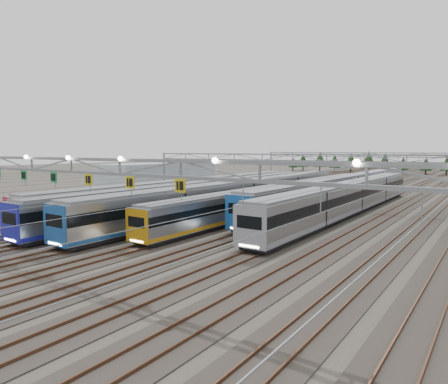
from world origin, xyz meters
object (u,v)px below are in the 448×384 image
Objects in this scene: train_b at (206,194)px; train_c at (244,194)px; train_d at (289,195)px; gantry_far at (370,158)px; west_shed at (160,174)px; gantry_mid at (293,163)px; train_a at (193,191)px; gantry_near at (70,168)px; train_e at (349,187)px; train_f at (351,197)px.

train_c is (4.50, 3.06, 0.05)m from train_b.
gantry_far is (-2.25, 50.98, 4.39)m from train_d.
train_b is at bearing -36.90° from west_shed.
train_b reaches higher than train_d.
gantry_mid is 1.00× the size of gantry_far.
train_c is at bearing 2.95° from train_a.
train_b reaches higher than train_a.
train_c is 1.04× the size of gantry_near.
gantry_far reaches higher than train_e.
train_b is 16.09m from gantry_mid.
gantry_far is at bearing 41.95° from west_shed.
train_b is 40.12m from west_shed.
west_shed is at bearing -138.05° from gantry_far.
gantry_near is (6.70, -26.12, 4.85)m from train_b.
train_a is 57.66m from gantry_far.
train_b is 0.94× the size of train_d.
train_c is 1.13× the size of train_f.
train_a is at bearing -177.05° from train_c.
train_c is 11.90m from gantry_mid.
gantry_mid is 1.88× the size of west_shed.
train_f is at bearing 23.90° from train_b.
train_d is 1.14× the size of train_f.
gantry_far is at bearing 100.16° from train_e.
train_c is 29.66m from gantry_near.
gantry_near is (-2.30, -34.14, 5.09)m from train_d.
train_e is (18.00, 18.73, 0.12)m from train_a.
gantry_mid and gantry_far have the same top height.
gantry_far is at bearing 83.47° from train_b.
train_e is at bearing 57.67° from train_b.
train_c is 1.04× the size of gantry_far.
train_e is at bearing 46.14° from train_a.
gantry_near reaches higher than gantry_far.
gantry_far is (-11.25, 51.02, 4.09)m from train_f.
gantry_near is 1.00× the size of gantry_mid.
west_shed is at bearing 162.17° from train_f.
train_b is 1.84× the size of west_shed.
gantry_mid reaches higher than train_c.
gantry_near is 40.12m from gantry_mid.
train_f is at bearing 71.67° from gantry_near.
gantry_far reaches higher than train_a.
train_c is 56.13m from gantry_far.
train_c is at bearing -160.00° from train_f.
west_shed reaches higher than train_c.
gantry_mid is at bearing 64.26° from train_b.
train_b is 1.07× the size of train_f.
train_a is 31.21m from gantry_near.
train_f reaches higher than train_a.
train_a is 14.55m from train_d.
train_a is 1.07× the size of train_f.
train_e reaches higher than train_a.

